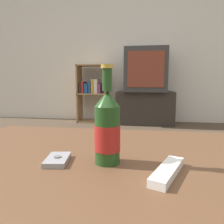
% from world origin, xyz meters
% --- Properties ---
extents(back_wall, '(8.00, 0.05, 2.60)m').
position_xyz_m(back_wall, '(0.00, 3.02, 1.30)').
color(back_wall, beige).
rests_on(back_wall, ground_plane).
extents(coffee_table, '(1.02, 0.72, 0.43)m').
position_xyz_m(coffee_table, '(0.00, 0.00, 0.36)').
color(coffee_table, brown).
rests_on(coffee_table, ground_plane).
extents(tv_stand, '(0.87, 0.40, 0.50)m').
position_xyz_m(tv_stand, '(0.17, 2.75, 0.25)').
color(tv_stand, '#28231E').
rests_on(tv_stand, ground_plane).
extents(television, '(0.62, 0.56, 0.64)m').
position_xyz_m(television, '(0.17, 2.75, 0.82)').
color(television, '#2D2D2D').
rests_on(television, tv_stand).
extents(bookshelf, '(0.48, 0.30, 0.92)m').
position_xyz_m(bookshelf, '(-0.68, 2.81, 0.50)').
color(bookshelf, '#99754C').
rests_on(bookshelf, ground_plane).
extents(beer_bottle, '(0.07, 0.07, 0.27)m').
position_xyz_m(beer_bottle, '(0.07, -0.07, 0.52)').
color(beer_bottle, '#1E4219').
rests_on(beer_bottle, coffee_table).
extents(cell_phone, '(0.07, 0.11, 0.02)m').
position_xyz_m(cell_phone, '(-0.07, -0.08, 0.43)').
color(cell_phone, gray).
rests_on(cell_phone, coffee_table).
extents(remote_control, '(0.10, 0.18, 0.02)m').
position_xyz_m(remote_control, '(0.23, -0.13, 0.44)').
color(remote_control, white).
rests_on(remote_control, coffee_table).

